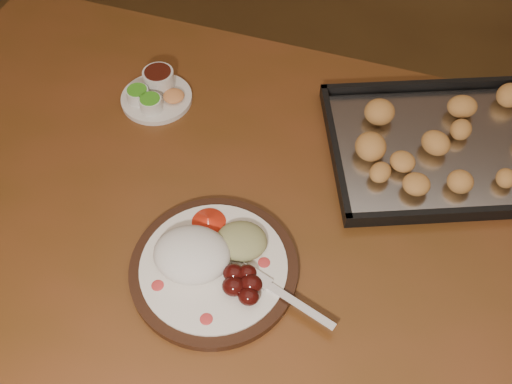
# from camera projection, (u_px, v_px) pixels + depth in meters

# --- Properties ---
(ground) EXTENTS (4.00, 4.00, 0.00)m
(ground) POSITION_uv_depth(u_px,v_px,m) (347.00, 298.00, 1.73)
(ground) COLOR brown
(ground) RESTS_ON ground
(dining_table) EXTENTS (1.61, 1.10, 0.75)m
(dining_table) POSITION_uv_depth(u_px,v_px,m) (250.00, 236.00, 1.09)
(dining_table) COLOR brown
(dining_table) RESTS_ON ground
(dinner_plate) EXTENTS (0.34, 0.27, 0.06)m
(dinner_plate) POSITION_uv_depth(u_px,v_px,m) (212.00, 262.00, 0.92)
(dinner_plate) COLOR black
(dinner_plate) RESTS_ON dining_table
(condiment_saucer) EXTENTS (0.15, 0.15, 0.05)m
(condiment_saucer) POSITION_uv_depth(u_px,v_px,m) (155.00, 92.00, 1.16)
(condiment_saucer) COLOR silver
(condiment_saucer) RESTS_ON dining_table
(baking_tray) EXTENTS (0.52, 0.43, 0.05)m
(baking_tray) POSITION_uv_depth(u_px,v_px,m) (448.00, 145.00, 1.08)
(baking_tray) COLOR black
(baking_tray) RESTS_ON dining_table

